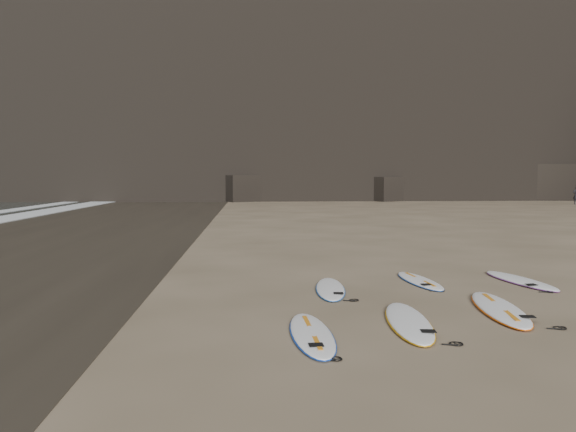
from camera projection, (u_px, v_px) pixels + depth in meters
The scene contains 8 objects.
ground at pixel (548, 316), 9.44m from camera, with size 240.00×240.00×0.00m, color #897559.
wet_sand at pixel (7, 248), 18.49m from camera, with size 12.00×200.00×0.01m, color #383026.
surfboard_0 at pixel (312, 333), 8.24m from camera, with size 0.58×2.43×0.09m, color white.
surfboard_1 at pixel (409, 321), 8.93m from camera, with size 0.63×2.63×0.09m, color white.
surfboard_2 at pixel (499, 308), 9.80m from camera, with size 0.67×2.78×0.10m, color white.
surfboard_5 at pixel (330, 288), 11.58m from camera, with size 0.57×2.37×0.09m, color white.
surfboard_6 at pixel (420, 280), 12.46m from camera, with size 0.55×2.28×0.08m, color white.
surfboard_7 at pixel (520, 280), 12.48m from camera, with size 0.60×2.50×0.09m, color white.
Camera 1 is at (-5.01, -8.97, 2.34)m, focal length 35.00 mm.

